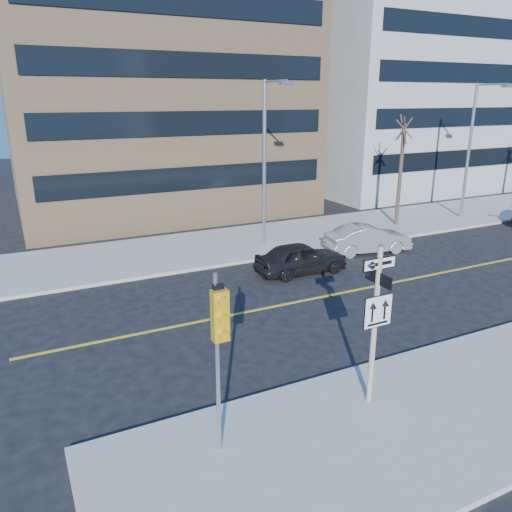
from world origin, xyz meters
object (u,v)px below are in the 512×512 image
traffic_signal (220,330)px  parked_car_b (368,239)px  streetlight_a (267,154)px  parked_car_a (301,258)px  streetlight_b (473,143)px  street_tree_west (404,131)px  sign_pole (376,317)px

traffic_signal → parked_car_b: 16.29m
parked_car_b → streetlight_a: (-4.18, 2.86, 4.06)m
parked_car_a → streetlight_b: bearing=-73.6°
streetlight_b → street_tree_west: 5.09m
sign_pole → traffic_signal: bearing=-177.9°
traffic_signal → sign_pole: bearing=2.1°
parked_car_b → streetlight_b: bearing=-63.9°
streetlight_a → streetlight_b: bearing=0.0°
street_tree_west → sign_pole: bearing=-133.3°
parked_car_b → streetlight_a: size_ratio=0.53×
sign_pole → parked_car_a: size_ratio=1.00×
parked_car_a → parked_car_b: 4.72m
sign_pole → streetlight_a: bearing=73.2°
sign_pole → parked_car_b: (8.18, 10.41, -1.74)m
streetlight_b → street_tree_west: size_ratio=1.26×
streetlight_a → street_tree_west: 9.05m
streetlight_a → streetlight_b: same height
sign_pole → traffic_signal: sign_pole is taller
sign_pole → parked_car_b: 13.36m
streetlight_b → street_tree_west: streetlight_b is taller
streetlight_b → parked_car_a: bearing=-164.3°
sign_pole → streetlight_b: 22.48m
sign_pole → streetlight_b: (18.00, 13.27, 2.32)m
street_tree_west → parked_car_b: bearing=-144.8°
parked_car_b → streetlight_a: streetlight_a is taller
parked_car_a → streetlight_a: 5.74m
sign_pole → parked_car_a: bearing=68.6°
parked_car_a → streetlight_a: (0.39, 4.03, 4.06)m
parked_car_a → streetlight_a: bearing=-4.7°
parked_car_b → traffic_signal: bearing=140.8°
sign_pole → street_tree_west: (13.00, 13.81, 3.09)m
streetlight_b → sign_pole: bearing=-143.6°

